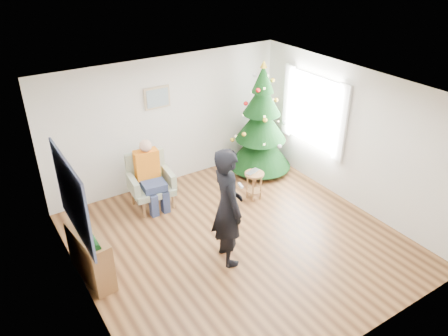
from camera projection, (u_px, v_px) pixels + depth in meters
floor at (238, 241)px, 7.38m from camera, size 5.00×5.00×0.00m
ceiling at (241, 93)px, 6.14m from camera, size 5.00×5.00×0.00m
wall_back at (168, 122)px, 8.61m from camera, size 5.00×0.00×5.00m
wall_front at (365, 265)px, 4.91m from camera, size 5.00×0.00×5.00m
wall_left at (79, 225)px, 5.57m from camera, size 0.00×5.00×5.00m
wall_right at (352, 138)px, 7.95m from camera, size 0.00×5.00×5.00m
window_panel at (314, 111)px, 8.58m from camera, size 0.04×1.30×1.40m
curtains at (313, 111)px, 8.57m from camera, size 0.05×1.75×1.50m
christmas_tree at (261, 124)px, 9.07m from camera, size 1.34×1.34×2.42m
stool at (254, 185)px, 8.43m from camera, size 0.37×0.37×0.56m
laptop at (255, 173)px, 8.29m from camera, size 0.35×0.28×0.02m
armchair at (151, 187)px, 8.19m from camera, size 0.85×0.79×1.02m
seated_person at (151, 174)px, 8.00m from camera, size 0.46×0.65×1.33m
standing_man at (228, 207)px, 6.53m from camera, size 0.59×0.79×1.94m
game_controller at (241, 185)px, 6.46m from camera, size 0.06×0.13×0.04m
console at (90, 256)px, 6.42m from camera, size 0.41×1.03×0.80m
garland at (86, 233)px, 6.22m from camera, size 0.14×0.90×0.14m
tapestry at (72, 197)px, 5.69m from camera, size 0.03×1.50×1.15m
framed_picture at (157, 98)px, 8.23m from camera, size 0.52×0.05×0.42m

